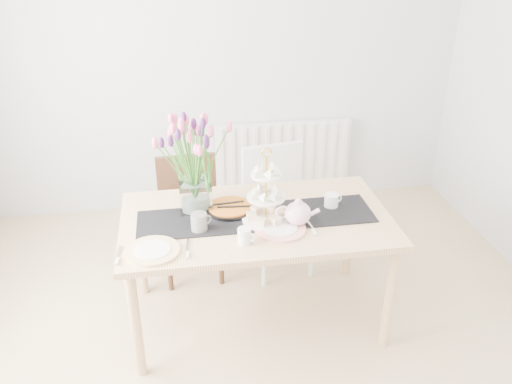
{
  "coord_description": "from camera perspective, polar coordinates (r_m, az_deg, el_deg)",
  "views": [
    {
      "loc": [
        -0.44,
        -2.15,
        2.35
      ],
      "look_at": [
        -0.01,
        0.56,
        0.95
      ],
      "focal_mm": 38.0,
      "sensor_mm": 36.0,
      "label": 1
    }
  ],
  "objects": [
    {
      "name": "mug_white",
      "position": [
        2.96,
        -1.24,
        -4.65
      ],
      "size": [
        0.1,
        0.1,
        0.09
      ],
      "primitive_type": "cylinder",
      "rotation": [
        0.0,
        0.0,
        -0.59
      ],
      "color": "white",
      "rests_on": "dining_table"
    },
    {
      "name": "plate_left",
      "position": [
        2.95,
        -10.83,
        -6.1
      ],
      "size": [
        0.33,
        0.33,
        0.02
      ],
      "primitive_type": "cylinder",
      "rotation": [
        0.0,
        0.0,
        -0.12
      ],
      "color": "silver",
      "rests_on": "dining_table"
    },
    {
      "name": "radiator",
      "position": [
        4.83,
        2.85,
        3.94
      ],
      "size": [
        1.2,
        0.08,
        0.6
      ],
      "primitive_type": "cube",
      "color": "white",
      "rests_on": "room_shell"
    },
    {
      "name": "teapot",
      "position": [
        3.12,
        4.44,
        -2.25
      ],
      "size": [
        0.29,
        0.26,
        0.16
      ],
      "primitive_type": null,
      "rotation": [
        0.0,
        0.0,
        -0.31
      ],
      "color": "white",
      "rests_on": "dining_table"
    },
    {
      "name": "table_runner",
      "position": [
        3.22,
        0.03,
        -2.62
      ],
      "size": [
        1.4,
        0.35,
        0.01
      ],
      "primitive_type": "cube",
      "color": "black",
      "rests_on": "dining_table"
    },
    {
      "name": "tulip_vase",
      "position": [
        3.16,
        -6.66,
        4.29
      ],
      "size": [
        0.69,
        0.69,
        0.6
      ],
      "rotation": [
        0.0,
        0.0,
        0.09
      ],
      "color": "silver",
      "rests_on": "dining_table"
    },
    {
      "name": "tart_tin",
      "position": [
        3.28,
        -2.75,
        -1.74
      ],
      "size": [
        0.29,
        0.29,
        0.04
      ],
      "rotation": [
        0.0,
        0.0,
        -0.35
      ],
      "color": "black",
      "rests_on": "dining_table"
    },
    {
      "name": "chair_white",
      "position": [
        3.9,
        2.23,
        -0.77
      ],
      "size": [
        0.5,
        0.5,
        0.9
      ],
      "rotation": [
        0.0,
        0.0,
        0.14
      ],
      "color": "white",
      "rests_on": "ground"
    },
    {
      "name": "cake_stand",
      "position": [
        3.13,
        1.06,
        -1.19
      ],
      "size": [
        0.28,
        0.28,
        0.41
      ],
      "rotation": [
        0.0,
        0.0,
        0.33
      ],
      "color": "gold",
      "rests_on": "dining_table"
    },
    {
      "name": "chair_brown",
      "position": [
        3.88,
        -7.02,
        -1.66
      ],
      "size": [
        0.44,
        0.44,
        0.85
      ],
      "rotation": [
        0.0,
        0.0,
        0.05
      ],
      "color": "#352013",
      "rests_on": "ground"
    },
    {
      "name": "cream_jug",
      "position": [
        3.34,
        7.93,
        -0.92
      ],
      "size": [
        0.11,
        0.11,
        0.09
      ],
      "primitive_type": "cylinder",
      "rotation": [
        0.0,
        0.0,
        0.28
      ],
      "color": "white",
      "rests_on": "dining_table"
    },
    {
      "name": "dining_table",
      "position": [
        3.26,
        0.03,
        -3.85
      ],
      "size": [
        1.6,
        0.9,
        0.75
      ],
      "color": "tan",
      "rests_on": "ground"
    },
    {
      "name": "room_shell",
      "position": [
        2.43,
        2.26,
        1.51
      ],
      "size": [
        4.5,
        4.5,
        4.5
      ],
      "color": "tan",
      "rests_on": "ground"
    },
    {
      "name": "mug_grey",
      "position": [
        3.08,
        -6.02,
        -3.21
      ],
      "size": [
        0.12,
        0.12,
        0.11
      ],
      "primitive_type": "cylinder",
      "rotation": [
        0.0,
        0.0,
        0.44
      ],
      "color": "slate",
      "rests_on": "dining_table"
    },
    {
      "name": "plate_right",
      "position": [
        3.1,
        2.54,
        -3.87
      ],
      "size": [
        0.33,
        0.33,
        0.02
      ],
      "primitive_type": "cylinder",
      "rotation": [
        0.0,
        0.0,
        0.13
      ],
      "color": "white",
      "rests_on": "dining_table"
    }
  ]
}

